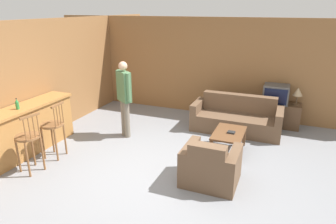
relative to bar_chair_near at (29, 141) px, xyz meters
The scene contains 15 objects.
ground_plane 2.34m from the bar_chair_near, 18.74° to the left, with size 24.00×24.00×0.00m, color gray.
wall_back 4.88m from the bar_chair_near, 63.66° to the left, with size 9.40×0.08×2.60m.
wall_left 2.36m from the bar_chair_near, 116.10° to the left, with size 0.08×8.60×2.60m.
bar_counter 0.72m from the bar_chair_near, 156.65° to the left, with size 0.55×2.82×0.99m.
bar_chair_near is the anchor object (origin of this frame).
bar_chair_mid 0.61m from the bar_chair_near, 89.98° to the left, with size 0.46×0.46×1.12m.
couch_far 4.54m from the bar_chair_near, 46.78° to the left, with size 2.07×0.84×0.84m.
armchair_near 3.21m from the bar_chair_near, 14.93° to the left, with size 0.92×0.80×0.82m.
coffee_table 3.79m from the bar_chair_near, 33.77° to the left, with size 0.59×0.93×0.44m.
tv_unit 5.60m from the bar_chair_near, 45.69° to the left, with size 1.24×0.47×0.60m.
tv 5.59m from the bar_chair_near, 45.67° to the left, with size 0.59×0.51×0.45m.
bottle 0.88m from the bar_chair_near, 146.02° to the left, with size 0.07×0.07×0.22m.
book_on_table 3.82m from the bar_chair_near, 33.09° to the left, with size 0.15×0.13×0.03m.
table_lamp 5.94m from the bar_chair_near, 42.34° to the left, with size 0.23×0.23×0.43m.
person_by_window 2.21m from the bar_chair_near, 68.86° to the left, with size 0.47×0.39×1.73m.
Camera 1 is at (1.94, -4.27, 2.84)m, focal length 32.00 mm.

